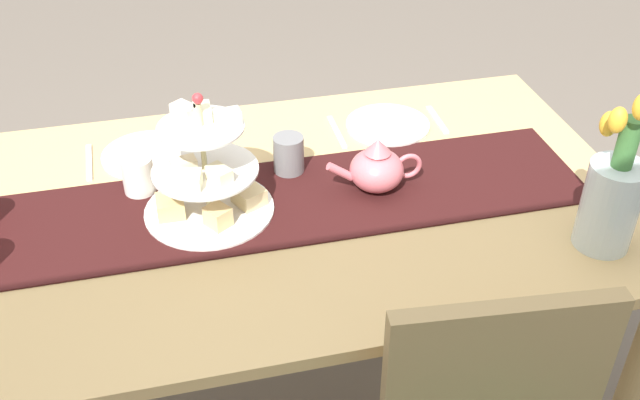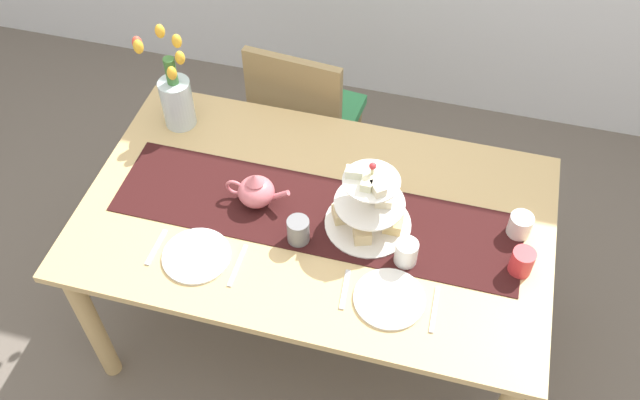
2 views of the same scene
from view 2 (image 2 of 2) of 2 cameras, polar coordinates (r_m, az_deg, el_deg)
ground_plane at (r=3.04m, az=-0.31°, el=-10.04°), size 8.00×8.00×0.00m
dining_table at (r=2.50m, az=-0.37°, el=-2.55°), size 1.65×0.99×0.74m
chair_left at (r=3.12m, az=-1.32°, el=6.94°), size 0.46×0.46×0.91m
table_runner at (r=2.42m, az=-0.39°, el=-1.12°), size 1.43×0.35×0.00m
tiered_cake_stand at (r=2.33m, az=4.06°, el=-0.66°), size 0.30×0.30×0.30m
teapot at (r=2.42m, az=-5.32°, el=0.77°), size 0.24×0.13×0.14m
tulip_vase at (r=2.70m, az=-11.87°, el=8.48°), size 0.18×0.15×0.43m
cream_jug at (r=2.43m, az=16.19°, el=-2.01°), size 0.08×0.08×0.08m
dinner_plate_left at (r=2.34m, az=-10.16°, el=-4.56°), size 0.23×0.23×0.01m
fork_left at (r=2.39m, az=-13.36°, el=-3.82°), size 0.02×0.15×0.01m
knife_left at (r=2.30m, az=-6.80°, el=-5.38°), size 0.01×0.17×0.01m
dinner_plate_right at (r=2.22m, az=5.74°, el=-8.12°), size 0.23×0.23×0.01m
fork_right at (r=2.24m, az=2.07°, el=-7.37°), size 0.03×0.15×0.01m
knife_right at (r=2.22m, az=9.44°, el=-8.88°), size 0.02×0.17×0.01m
mug_grey at (r=2.31m, az=-1.81°, el=-2.52°), size 0.08×0.08×0.09m
mug_white_text at (r=2.28m, az=7.13°, el=-4.34°), size 0.08×0.08×0.09m
mug_orange at (r=2.33m, az=16.33°, el=-4.92°), size 0.08×0.08×0.09m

